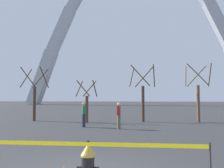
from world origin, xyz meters
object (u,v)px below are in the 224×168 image
(pedestrian_walking_left, at_px, (84,114))
(pedestrian_standing_center, at_px, (119,115))
(monument_arch, at_px, (137,29))
(fire_hydrant, at_px, (88,166))

(pedestrian_walking_left, xyz_separation_m, pedestrian_standing_center, (2.31, -0.64, 0.00))
(pedestrian_standing_center, bearing_deg, monument_arch, 90.05)
(fire_hydrant, xyz_separation_m, pedestrian_standing_center, (-0.34, 9.73, 0.35))
(fire_hydrant, relative_size, pedestrian_standing_center, 0.62)
(monument_arch, xyz_separation_m, pedestrian_standing_center, (0.04, -50.73, -19.63))
(monument_arch, distance_m, pedestrian_standing_center, 54.40)
(fire_hydrant, xyz_separation_m, pedestrian_walking_left, (-2.65, 10.37, 0.35))
(fire_hydrant, height_order, pedestrian_standing_center, pedestrian_standing_center)
(pedestrian_walking_left, relative_size, pedestrian_standing_center, 1.00)
(fire_hydrant, height_order, pedestrian_walking_left, pedestrian_walking_left)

